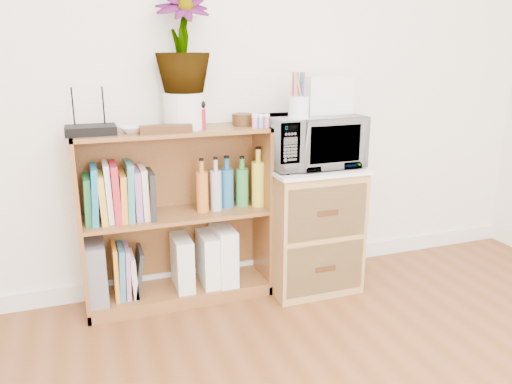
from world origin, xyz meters
name	(u,v)px	position (x,y,z in m)	size (l,w,h in m)	color
skirting_board	(232,270)	(0.00, 2.24, 0.05)	(4.00, 0.02, 0.10)	white
bookshelf	(177,218)	(-0.35, 2.10, 0.47)	(1.00, 0.30, 0.95)	brown
wicker_unit	(309,228)	(0.40, 2.02, 0.35)	(0.50, 0.45, 0.70)	#9E7542
microwave	(312,141)	(0.40, 2.02, 0.86)	(0.51, 0.34, 0.28)	white
pen_cup	(298,107)	(0.27, 1.92, 1.06)	(0.10, 0.10, 0.11)	silver
small_appliance	(323,94)	(0.50, 2.10, 1.10)	(0.26, 0.22, 0.21)	silver
router	(91,130)	(-0.75, 2.08, 0.97)	(0.24, 0.16, 0.04)	black
white_bowl	(133,129)	(-0.55, 2.07, 0.97)	(0.13, 0.13, 0.03)	silver
plant_pot	(185,111)	(-0.28, 2.12, 1.04)	(0.22, 0.22, 0.18)	silver
potted_plant	(182,42)	(-0.28, 2.12, 1.38)	(0.27, 0.27, 0.49)	#38772F
trinket_box	(166,129)	(-0.40, 2.00, 0.97)	(0.25, 0.06, 0.04)	#3D2110
kokeshi_doll	(201,119)	(-0.21, 2.06, 1.00)	(0.05, 0.05, 0.10)	maroon
wooden_bowl	(242,120)	(0.03, 2.11, 0.98)	(0.11, 0.11, 0.06)	#37220F
paint_jars	(261,123)	(0.10, 2.01, 0.98)	(0.10, 0.04, 0.05)	#D47692
file_box	(96,270)	(-0.78, 2.10, 0.23)	(0.10, 0.26, 0.33)	slate
magazine_holder_left	(182,262)	(-0.33, 2.09, 0.22)	(0.09, 0.23, 0.29)	silver
magazine_holder_mid	(208,258)	(-0.18, 2.09, 0.22)	(0.09, 0.23, 0.29)	white
magazine_holder_right	(224,254)	(-0.10, 2.09, 0.23)	(0.10, 0.26, 0.32)	white
cookbooks	(119,194)	(-0.64, 2.10, 0.63)	(0.35, 0.20, 0.30)	#1F7637
liquor_bottles	(232,182)	(-0.04, 2.10, 0.64)	(0.39, 0.07, 0.32)	orange
lower_books	(126,271)	(-0.63, 2.10, 0.20)	(0.16, 0.19, 0.29)	orange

